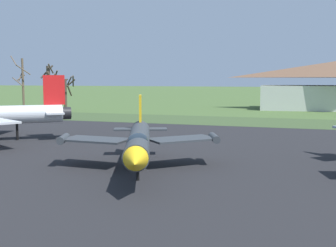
# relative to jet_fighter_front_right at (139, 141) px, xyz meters

# --- Properties ---
(asphalt_apron) EXTENTS (92.61, 47.69, 0.05)m
(asphalt_apron) POSITION_rel_jet_fighter_front_right_xyz_m (-5.89, 1.65, -1.85)
(asphalt_apron) COLOR black
(asphalt_apron) RESTS_ON ground
(grass_verge_strip) EXTENTS (152.61, 12.00, 0.06)m
(grass_verge_strip) POSITION_rel_jet_fighter_front_right_xyz_m (-5.89, 31.49, -1.85)
(grass_verge_strip) COLOR #374C29
(grass_verge_strip) RESTS_ON ground
(jet_fighter_front_right) EXTENTS (10.08, 12.67, 4.37)m
(jet_fighter_front_right) POSITION_rel_jet_fighter_front_right_xyz_m (0.00, 0.00, 0.00)
(jet_fighter_front_right) COLOR #33383D
(jet_fighter_front_right) RESTS_ON ground
(bare_tree_far_left) EXTENTS (3.73, 3.07, 9.41)m
(bare_tree_far_left) POSITION_rel_jet_fighter_front_right_xyz_m (-36.46, 36.84, 3.08)
(bare_tree_far_left) COLOR brown
(bare_tree_far_left) RESTS_ON ground
(bare_tree_left_of_center) EXTENTS (3.29, 2.96, 8.06)m
(bare_tree_left_of_center) POSITION_rel_jet_fighter_front_right_xyz_m (-32.23, 38.47, 2.54)
(bare_tree_left_of_center) COLOR #42382D
(bare_tree_left_of_center) RESTS_ON ground
(bare_tree_center) EXTENTS (3.58, 2.80, 6.15)m
(bare_tree_center) POSITION_rel_jet_fighter_front_right_xyz_m (-31.18, 42.11, 1.56)
(bare_tree_center) COLOR #42382D
(bare_tree_center) RESTS_ON ground
(visitor_building) EXTENTS (28.24, 14.39, 8.70)m
(visitor_building) POSITION_rel_jet_fighter_front_right_xyz_m (13.95, 58.60, 2.45)
(visitor_building) COLOR beige
(visitor_building) RESTS_ON ground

